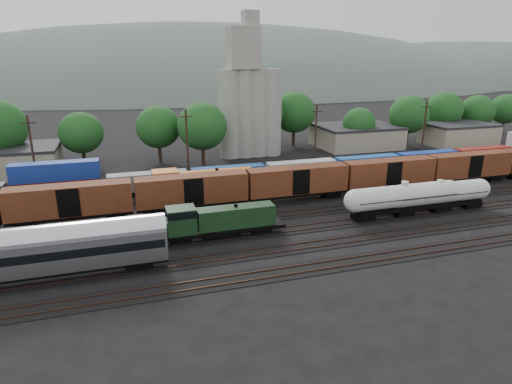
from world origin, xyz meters
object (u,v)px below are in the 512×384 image
object	(u,v)px
green_locomotive	(214,221)
tank_car_a	(404,197)
passenger_coach	(35,251)
orange_locomotive	(197,183)
grain_silo	(250,103)

from	to	relation	value
green_locomotive	tank_car_a	distance (m)	25.57
tank_car_a	passenger_coach	size ratio (longest dim) A/B	0.73
passenger_coach	tank_car_a	bearing A→B (deg)	6.57
orange_locomotive	passenger_coach	bearing A→B (deg)	-132.68
passenger_coach	orange_locomotive	world-z (taller)	passenger_coach
tank_car_a	orange_locomotive	size ratio (longest dim) A/B	0.96
green_locomotive	grain_silo	world-z (taller)	grain_silo
grain_silo	orange_locomotive	bearing A→B (deg)	-121.32
orange_locomotive	grain_silo	bearing A→B (deg)	58.68
green_locomotive	grain_silo	size ratio (longest dim) A/B	0.52
green_locomotive	grain_silo	bearing A→B (deg)	68.18
green_locomotive	orange_locomotive	distance (m)	15.01
green_locomotive	tank_car_a	xyz separation A→B (m)	(25.56, 0.00, 0.39)
passenger_coach	grain_silo	world-z (taller)	grain_silo
green_locomotive	passenger_coach	world-z (taller)	passenger_coach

